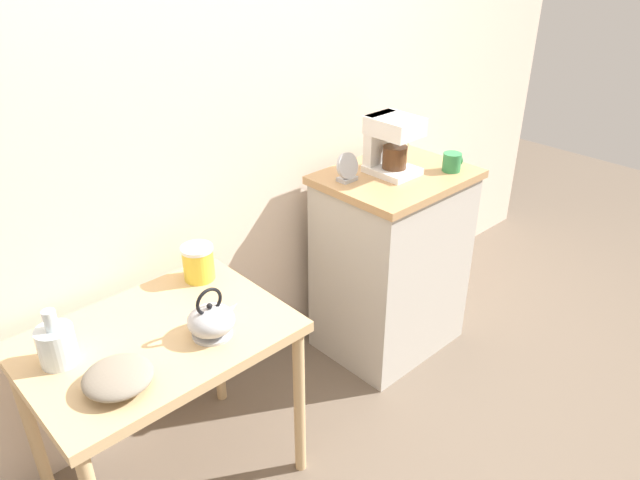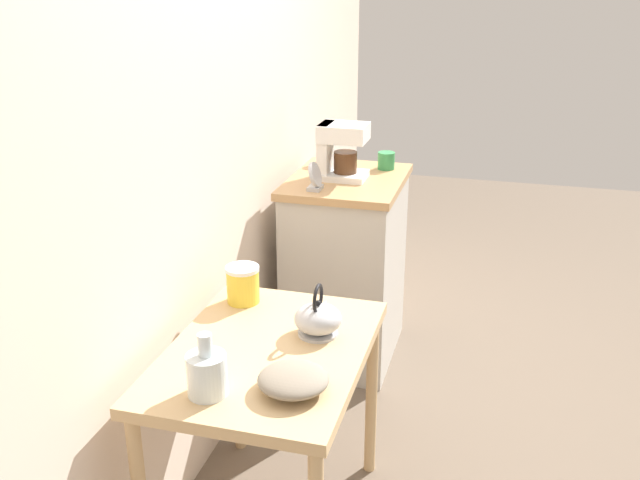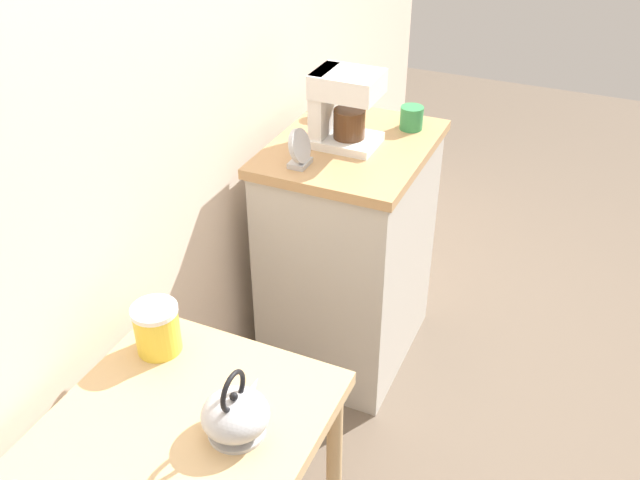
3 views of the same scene
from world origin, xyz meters
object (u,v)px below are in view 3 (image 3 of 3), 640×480
at_px(mug_tall_green, 412,118).
at_px(mug_small_cream, 332,103).
at_px(table_clock, 300,150).
at_px(teakettle, 236,414).
at_px(canister_enamel, 157,328).
at_px(coffee_maker, 341,105).

bearing_deg(mug_tall_green, mug_small_cream, 88.97).
relative_size(mug_tall_green, table_clock, 0.71).
height_order(mug_small_cream, mug_tall_green, mug_small_cream).
bearing_deg(teakettle, mug_small_cream, 14.06).
bearing_deg(table_clock, canister_enamel, 174.96).
distance_m(mug_small_cream, table_clock, 0.44).
xyz_separation_m(teakettle, mug_small_cream, (1.35, 0.34, 0.20)).
distance_m(coffee_maker, table_clock, 0.23).
bearing_deg(canister_enamel, mug_small_cream, 0.29).
bearing_deg(mug_small_cream, teakettle, -165.94).
xyz_separation_m(teakettle, table_clock, (0.91, 0.27, 0.21)).
height_order(teakettle, table_clock, table_clock).
bearing_deg(teakettle, canister_enamel, 63.51).
distance_m(teakettle, mug_tall_green, 1.36).
xyz_separation_m(canister_enamel, mug_small_cream, (1.18, 0.01, 0.19)).
bearing_deg(mug_small_cream, table_clock, -170.71).
relative_size(canister_enamel, coffee_maker, 0.54).
xyz_separation_m(teakettle, canister_enamel, (0.17, 0.33, 0.01)).
height_order(teakettle, mug_tall_green, mug_tall_green).
bearing_deg(mug_small_cream, coffee_maker, -150.68).
distance_m(teakettle, canister_enamel, 0.37).
bearing_deg(canister_enamel, mug_tall_green, -14.71).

